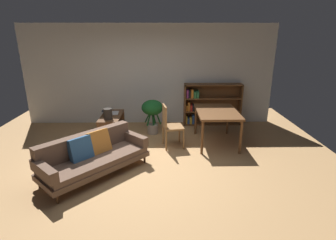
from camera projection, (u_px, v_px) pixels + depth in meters
ground_plane at (143, 166)px, 5.15m from camera, size 8.16×8.16×0.00m
back_wall_panel at (149, 75)px, 7.29m from camera, size 6.80×0.10×2.70m
fabric_couch at (92, 155)px, 4.82m from camera, size 1.90×1.94×0.76m
media_console at (112, 126)px, 6.48m from camera, size 0.47×1.05×0.57m
open_laptop at (111, 112)px, 6.54m from camera, size 0.40×0.32×0.10m
desk_speaker at (108, 114)px, 6.08m from camera, size 0.19×0.19×0.25m
potted_floor_plant at (152, 111)px, 6.66m from camera, size 0.54×0.54×0.87m
dining_table at (217, 114)px, 6.03m from camera, size 0.91×1.27×0.78m
dining_chair_near at (170, 124)px, 5.89m from camera, size 0.49×0.49×0.97m
bookshelf at (209, 104)px, 7.40m from camera, size 1.57×0.31×1.14m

